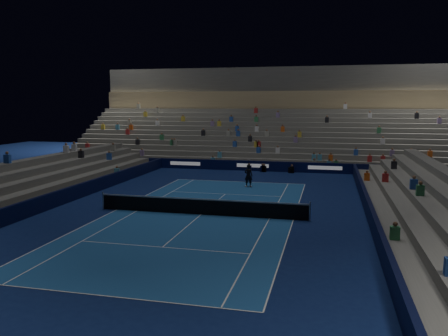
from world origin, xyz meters
The scene contains 11 objects.
ground centered at (0.00, 0.00, 0.00)m, with size 90.00×90.00×0.00m, color #0C1B4D.
court_surface centered at (0.00, 0.00, 0.01)m, with size 10.97×23.77×0.01m, color #1A4C8F.
sponsor_barrier_far centered at (0.00, 18.50, 0.50)m, with size 44.00×0.25×1.00m, color black.
sponsor_barrier_east centered at (9.70, 0.00, 0.50)m, with size 0.25×37.00×1.00m, color black.
sponsor_barrier_west centered at (-9.70, 0.00, 0.50)m, with size 0.25×37.00×1.00m, color black.
grandstand_main centered at (0.00, 27.90, 3.38)m, with size 44.00×15.20×11.20m.
grandstand_east centered at (13.17, 0.00, 0.92)m, with size 5.00×37.00×2.50m.
grandstand_west centered at (-13.17, 0.00, 0.92)m, with size 5.00×37.00×2.50m.
tennis_net centered at (0.00, 0.00, 0.50)m, with size 12.90×0.10×1.10m.
tennis_player centered at (1.14, 9.70, 0.92)m, with size 0.67×0.44×1.83m, color black.
broadcast_camera centered at (3.80, 18.01, 0.28)m, with size 0.52×0.91×0.54m.
Camera 1 is at (7.37, -25.27, 6.53)m, focal length 36.15 mm.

